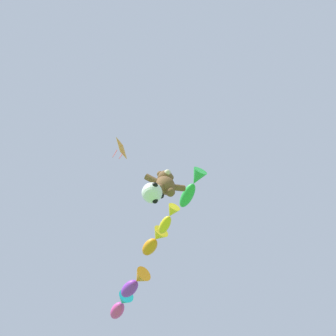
{
  "coord_description": "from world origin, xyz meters",
  "views": [
    {
      "loc": [
        -0.21,
        1.72,
        1.78
      ],
      "look_at": [
        1.13,
        5.61,
        12.56
      ],
      "focal_mm": 28.0,
      "sensor_mm": 36.0,
      "label": 1
    }
  ],
  "objects_px": {
    "fish_kite_tangerine": "(154,241)",
    "diamond_kite": "(121,149)",
    "fish_kite_goldfin": "(168,218)",
    "fish_kite_violet": "(135,283)",
    "soccer_ball_kite": "(152,193)",
    "teddy_bear_kite": "(165,183)",
    "fish_kite_emerald": "(192,186)",
    "fish_kite_magenta": "(121,305)"
  },
  "relations": [
    {
      "from": "fish_kite_emerald",
      "to": "diamond_kite",
      "type": "height_order",
      "value": "diamond_kite"
    },
    {
      "from": "fish_kite_magenta",
      "to": "diamond_kite",
      "type": "distance_m",
      "value": 11.12
    },
    {
      "from": "fish_kite_goldfin",
      "to": "fish_kite_magenta",
      "type": "height_order",
      "value": "fish_kite_magenta"
    },
    {
      "from": "diamond_kite",
      "to": "fish_kite_emerald",
      "type": "bearing_deg",
      "value": 3.36
    },
    {
      "from": "teddy_bear_kite",
      "to": "diamond_kite",
      "type": "height_order",
      "value": "diamond_kite"
    },
    {
      "from": "fish_kite_tangerine",
      "to": "fish_kite_violet",
      "type": "relative_size",
      "value": 0.91
    },
    {
      "from": "teddy_bear_kite",
      "to": "fish_kite_magenta",
      "type": "height_order",
      "value": "fish_kite_magenta"
    },
    {
      "from": "fish_kite_magenta",
      "to": "fish_kite_goldfin",
      "type": "bearing_deg",
      "value": -83.92
    },
    {
      "from": "teddy_bear_kite",
      "to": "fish_kite_emerald",
      "type": "height_order",
      "value": "fish_kite_emerald"
    },
    {
      "from": "soccer_ball_kite",
      "to": "fish_kite_goldfin",
      "type": "distance_m",
      "value": 5.34
    },
    {
      "from": "fish_kite_violet",
      "to": "fish_kite_magenta",
      "type": "bearing_deg",
      "value": 96.44
    },
    {
      "from": "fish_kite_magenta",
      "to": "fish_kite_violet",
      "type": "bearing_deg",
      "value": -83.56
    },
    {
      "from": "fish_kite_violet",
      "to": "teddy_bear_kite",
      "type": "bearing_deg",
      "value": -95.04
    },
    {
      "from": "soccer_ball_kite",
      "to": "fish_kite_violet",
      "type": "distance_m",
      "value": 9.18
    },
    {
      "from": "fish_kite_goldfin",
      "to": "fish_kite_tangerine",
      "type": "distance_m",
      "value": 2.53
    },
    {
      "from": "teddy_bear_kite",
      "to": "fish_kite_magenta",
      "type": "bearing_deg",
      "value": 87.74
    },
    {
      "from": "teddy_bear_kite",
      "to": "fish_kite_violet",
      "type": "bearing_deg",
      "value": 84.96
    },
    {
      "from": "soccer_ball_kite",
      "to": "fish_kite_tangerine",
      "type": "distance_m",
      "value": 7.46
    },
    {
      "from": "teddy_bear_kite",
      "to": "fish_kite_emerald",
      "type": "bearing_deg",
      "value": 21.77
    },
    {
      "from": "soccer_ball_kite",
      "to": "fish_kite_tangerine",
      "type": "relative_size",
      "value": 0.41
    },
    {
      "from": "teddy_bear_kite",
      "to": "fish_kite_tangerine",
      "type": "xyz_separation_m",
      "value": [
        1.11,
        5.64,
        3.37
      ]
    },
    {
      "from": "fish_kite_tangerine",
      "to": "fish_kite_violet",
      "type": "height_order",
      "value": "fish_kite_tangerine"
    },
    {
      "from": "soccer_ball_kite",
      "to": "fish_kite_magenta",
      "type": "bearing_deg",
      "value": 85.0
    },
    {
      "from": "fish_kite_tangerine",
      "to": "diamond_kite",
      "type": "relative_size",
      "value": 0.84
    },
    {
      "from": "teddy_bear_kite",
      "to": "soccer_ball_kite",
      "type": "distance_m",
      "value": 1.39
    },
    {
      "from": "fish_kite_goldfin",
      "to": "diamond_kite",
      "type": "xyz_separation_m",
      "value": [
        -3.91,
        -2.78,
        1.38
      ]
    },
    {
      "from": "soccer_ball_kite",
      "to": "fish_kite_violet",
      "type": "height_order",
      "value": "fish_kite_violet"
    },
    {
      "from": "fish_kite_violet",
      "to": "diamond_kite",
      "type": "distance_m",
      "value": 8.78
    },
    {
      "from": "teddy_bear_kite",
      "to": "soccer_ball_kite",
      "type": "height_order",
      "value": "teddy_bear_kite"
    },
    {
      "from": "fish_kite_emerald",
      "to": "fish_kite_magenta",
      "type": "relative_size",
      "value": 1.04
    },
    {
      "from": "fish_kite_goldfin",
      "to": "diamond_kite",
      "type": "distance_m",
      "value": 4.99
    },
    {
      "from": "teddy_bear_kite",
      "to": "diamond_kite",
      "type": "bearing_deg",
      "value": 170.08
    },
    {
      "from": "fish_kite_tangerine",
      "to": "fish_kite_violet",
      "type": "bearing_deg",
      "value": 97.56
    },
    {
      "from": "fish_kite_goldfin",
      "to": "fish_kite_violet",
      "type": "distance_m",
      "value": 5.19
    },
    {
      "from": "diamond_kite",
      "to": "fish_kite_magenta",
      "type": "bearing_deg",
      "value": 73.87
    },
    {
      "from": "soccer_ball_kite",
      "to": "fish_kite_tangerine",
      "type": "height_order",
      "value": "fish_kite_tangerine"
    },
    {
      "from": "fish_kite_magenta",
      "to": "soccer_ball_kite",
      "type": "bearing_deg",
      "value": -95.0
    },
    {
      "from": "soccer_ball_kite",
      "to": "fish_kite_goldfin",
      "type": "relative_size",
      "value": 0.46
    },
    {
      "from": "fish_kite_emerald",
      "to": "fish_kite_tangerine",
      "type": "distance_m",
      "value": 5.07
    },
    {
      "from": "fish_kite_violet",
      "to": "fish_kite_tangerine",
      "type": "bearing_deg",
      "value": -82.44
    },
    {
      "from": "soccer_ball_kite",
      "to": "fish_kite_violet",
      "type": "bearing_deg",
      "value": 81.36
    },
    {
      "from": "soccer_ball_kite",
      "to": "fish_kite_magenta",
      "type": "xyz_separation_m",
      "value": [
        0.97,
        11.04,
        4.07
      ]
    }
  ]
}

